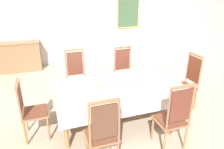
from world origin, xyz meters
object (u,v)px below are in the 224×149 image
Objects in this scene: chair_north_a at (77,77)px; chair_head_west at (30,109)px; candlestick_west at (99,81)px; framed_painting at (128,10)px; chair_south_a at (102,132)px; bowl_near_left at (132,73)px; sideboard at (16,57)px; chair_south_b at (174,117)px; spoon_secondary at (104,99)px; candlestick_east at (136,76)px; bowl_near_right at (113,97)px; chair_head_east at (187,82)px; spoon_primary at (136,72)px; dining_table at (118,89)px; chair_north_b at (124,71)px; soup_tureen at (116,79)px.

chair_north_a reaches higher than chair_head_west.
framed_painting is at bearing 60.24° from candlestick_west.
bowl_near_left is at bearing 53.06° from chair_south_a.
chair_north_a is at bearing 120.48° from sideboard.
chair_south_b is 6.56× the size of spoon_secondary.
candlestick_west reaches higher than candlestick_east.
candlestick_east reaches higher than sideboard.
bowl_near_left is at bearing 101.97° from chair_head_west.
bowl_near_right is (1.29, -0.45, 0.22)m from chair_head_west.
chair_head_east reaches higher than candlestick_east.
candlestick_west is at bearing 115.86° from sideboard.
chair_head_east is (1.02, 1.00, 0.00)m from chair_south_b.
bowl_near_right is at bearing 114.59° from sideboard.
sideboard is at bearing 129.77° from bowl_near_left.
candlestick_west is at bearing 76.94° from chair_south_a.
candlestick_east is 0.52m from spoon_primary.
bowl_near_left is at bearing 41.93° from dining_table.
chair_north_b reaches higher than sideboard.
chair_head_east reaches higher than dining_table.
chair_south_b reaches higher than candlestick_east.
framed_painting is (1.75, 3.70, 1.05)m from dining_table.
spoon_primary is 1.31m from spoon_secondary.
dining_table is at bearing -138.07° from bowl_near_left.
chair_head_east is at bearing -0.00° from candlestick_east.
spoon_primary is (0.58, 0.45, 0.08)m from dining_table.
chair_head_east is (1.02, -1.00, 0.01)m from chair_north_b.
chair_head_east is at bearing -0.00° from dining_table.
bowl_near_left is (0.51, 0.43, -0.10)m from soup_tureen.
candlestick_east is at bearing 90.00° from chair_head_east.
chair_north_a reaches higher than dining_table.
chair_head_east reaches higher than chair_south_b.
sideboard is at bearing -43.60° from chair_north_b.
chair_north_a is at bearing 88.26° from spoon_secondary.
spoon_secondary is (1.15, -0.42, 0.21)m from chair_head_west.
chair_south_b reaches higher than bowl_near_left.
chair_north_a is at bearing -0.13° from chair_north_b.
dining_table is 1.92× the size of chair_north_a.
candlestick_west reaches higher than dining_table.
chair_north_b is at bearing 90.00° from chair_south_b.
soup_tureen is 0.40m from candlestick_east.
chair_head_west is at bearing 160.90° from bowl_near_right.
bowl_near_right is 4.29m from sideboard.
candlestick_west is 1.74× the size of bowl_near_right.
bowl_near_right is 4.70m from framed_painting.
chair_head_east reaches higher than candlestick_west.
chair_south_a is at bearing 90.00° from chair_north_a.
chair_north_b is (1.13, -0.00, -0.02)m from chair_north_a.
chair_south_a is at bearing -103.06° from candlestick_west.
chair_head_west is 1.54m from soup_tureen.
soup_tureen is (-1.58, 0.00, 0.28)m from chair_head_east.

